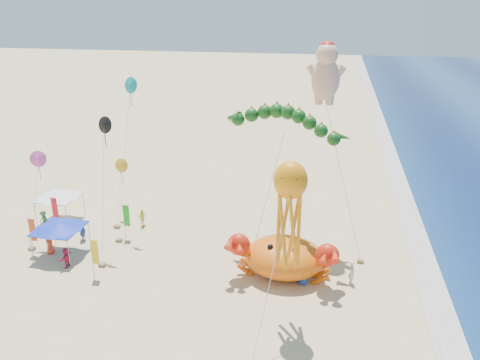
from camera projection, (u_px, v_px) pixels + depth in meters
name	position (u px, v px, depth m)	size (l,w,h in m)	color
ground	(261.00, 274.00, 34.37)	(320.00, 320.00, 0.00)	#D1B784
foam_strip	(433.00, 293.00, 32.12)	(320.00, 320.00, 0.00)	silver
crab_inflatable	(284.00, 256.00, 33.77)	(7.85, 5.02, 3.44)	#E05D0B
dragon_kite	(283.00, 125.00, 33.87)	(9.40, 4.08, 11.42)	#114012
cherub_kite	(326.00, 72.00, 35.03)	(4.93, 4.84, 16.06)	#F6B896
octopus_kite	(289.00, 207.00, 26.98)	(2.51, 5.86, 10.40)	orange
canopy_blue	(59.00, 226.00, 36.26)	(3.72, 3.72, 2.71)	gray
canopy_white	(58.00, 195.00, 42.11)	(3.57, 3.57, 2.71)	gray
feather_flags	(77.00, 226.00, 37.22)	(7.66, 6.40, 3.20)	gray
beachgoers	(110.00, 240.00, 37.43)	(27.31, 8.85, 1.89)	silver
small_kites	(99.00, 146.00, 37.92)	(7.99, 9.06, 13.17)	black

